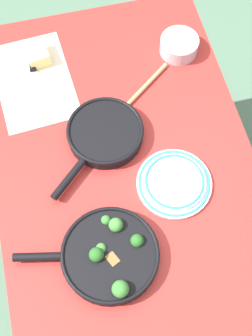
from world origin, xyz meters
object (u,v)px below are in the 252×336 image
Objects in this scene: skillet_broccoli at (109,255)px; grater_knife at (34,75)px; skillet_eggs at (104,134)px; cheese_block at (37,55)px; dinner_plate_stack at (174,183)px; wooden_spoon at (126,107)px; prep_bowl_steel at (179,45)px.

grater_knife is at bearing -68.44° from skillet_broccoli.
grater_knife is at bearing -100.12° from skillet_eggs.
skillet_broccoli is 0.68m from grater_knife.
cheese_block reaches higher than dinner_plate_stack.
grater_knife is 0.61m from dinner_plate_stack.
wooden_spoon is 0.34m from grater_knife.
wooden_spoon is 0.36m from cheese_block.
skillet_broccoli is at bearing 37.10° from skillet_eggs.
wooden_spoon is at bearing 128.44° from prep_bowl_steel.
cheese_block reaches higher than grater_knife.
dinner_plate_stack is at bearing 67.48° from wooden_spoon.
prep_bowl_steel reaches higher than grater_knife.
skillet_eggs is 3.32× the size of cheese_block.
grater_knife is 2.12× the size of prep_bowl_steel.
cheese_block is at bearing 163.84° from grater_knife.
skillet_eggs is 0.43m from prep_bowl_steel.
skillet_broccoli is 3.07× the size of prep_bowl_steel.
skillet_eggs is 1.10× the size of wooden_spoon.
grater_knife is at bearing -73.23° from wooden_spoon.
cheese_block is at bearing -84.25° from wooden_spoon.
skillet_broccoli is 1.25× the size of skillet_eggs.
skillet_eggs reaches higher than wooden_spoon.
cheese_block is 0.74× the size of prep_bowl_steel.
skillet_eggs is (0.38, -0.07, -0.00)m from skillet_broccoli.
cheese_block reaches higher than skillet_eggs.
prep_bowl_steel is at bearing -178.93° from wooden_spoon.
grater_knife is (0.67, 0.11, -0.02)m from skillet_broccoli.
skillet_broccoli reaches higher than dinner_plate_stack.
dinner_plate_stack reaches higher than grater_knife.
prep_bowl_steel is at bearing -108.88° from skillet_broccoli.
grater_knife is at bearing 88.71° from prep_bowl_steel.
skillet_broccoli is 1.44× the size of grater_knife.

